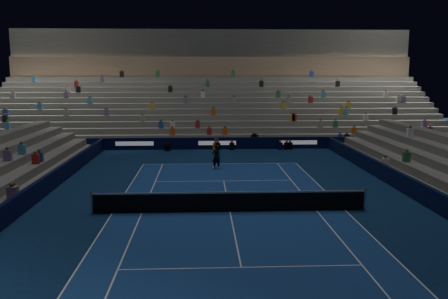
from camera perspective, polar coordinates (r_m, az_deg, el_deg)
ground at (r=22.30m, az=0.73°, el=-7.57°), size 90.00×90.00×0.00m
court_surface at (r=22.30m, az=0.73°, el=-7.56°), size 10.97×23.77×0.01m
sponsor_barrier_far at (r=40.27m, az=-0.83°, el=0.76°), size 44.00×0.25×1.00m
sponsor_barrier_east at (r=24.70m, az=23.93°, el=-5.51°), size 0.25×37.00×1.00m
sponsor_barrier_west at (r=23.67m, az=-23.56°, el=-6.11°), size 0.25×37.00×1.00m
grandstand_main at (r=49.32m, az=-1.20°, el=5.68°), size 44.00×15.20×11.20m
tennis_net at (r=22.16m, az=0.73°, el=-6.33°), size 12.90×0.10×1.10m
tennis_player at (r=31.84m, az=-0.94°, el=-0.89°), size 0.72×0.60×1.69m
broadcast_camera at (r=39.72m, az=-6.83°, el=0.32°), size 0.52×0.96×0.64m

